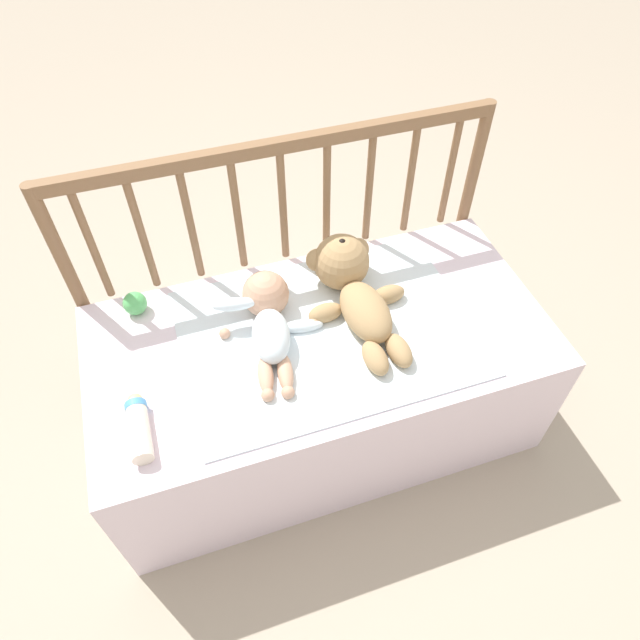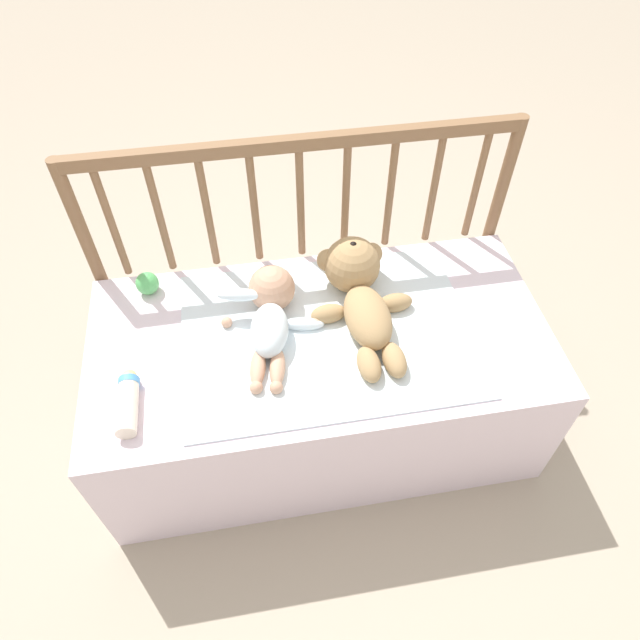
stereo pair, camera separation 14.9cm
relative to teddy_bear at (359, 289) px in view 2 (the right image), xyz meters
The scene contains 8 objects.
ground_plane 0.52m from the teddy_bear, 144.07° to the right, with size 12.00×12.00×0.00m, color tan.
crib_mattress 0.32m from the teddy_bear, 144.07° to the right, with size 1.25×0.62×0.44m.
crib_rail 0.29m from the teddy_bear, 117.00° to the left, with size 1.25×0.04×0.83m.
blanket 0.15m from the teddy_bear, 140.57° to the right, with size 0.78×0.56×0.01m.
teddy_bear is the anchor object (origin of this frame).
baby 0.25m from the teddy_bear, behind, with size 0.28×0.38×0.13m.
toy_ball 0.60m from the teddy_bear, 165.41° to the left, with size 0.07×0.07×0.07m.
baby_bottle 0.66m from the teddy_bear, 159.08° to the right, with size 0.05×0.18×0.05m.
Camera 2 is at (-0.16, -0.96, 1.63)m, focal length 32.00 mm.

